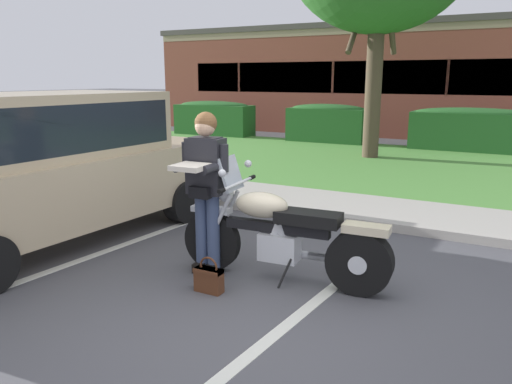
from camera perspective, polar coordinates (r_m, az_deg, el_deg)
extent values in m
plane|color=#4C4C51|center=(4.58, -0.95, -13.46)|extent=(140.00, 140.00, 0.00)
cube|color=#ADA89E|center=(7.19, 10.96, -3.25)|extent=(60.00, 0.20, 0.12)
cube|color=#ADA89E|center=(7.98, 12.80, -1.85)|extent=(60.00, 1.50, 0.08)
cube|color=#518E3D|center=(12.02, 18.27, 2.70)|extent=(60.00, 6.93, 0.06)
cube|color=silver|center=(6.08, -19.42, -7.35)|extent=(0.51, 4.39, 0.01)
cube|color=silver|center=(4.56, 5.37, -13.56)|extent=(0.51, 4.39, 0.01)
cylinder|color=black|center=(5.42, -5.04, -5.57)|extent=(0.65, 0.15, 0.64)
cylinder|color=silver|center=(5.42, -5.04, -5.57)|extent=(0.19, 0.13, 0.18)
cylinder|color=black|center=(4.89, 11.79, -7.90)|extent=(0.65, 0.23, 0.64)
cylinder|color=silver|center=(4.89, 11.79, -7.90)|extent=(0.19, 0.21, 0.18)
cube|color=silver|center=(5.32, -5.11, -1.99)|extent=(0.45, 0.17, 0.06)
cube|color=beige|center=(4.77, 12.56, -4.14)|extent=(0.45, 0.23, 0.08)
cylinder|color=silver|center=(5.21, -4.21, -3.12)|extent=(0.31, 0.07, 0.58)
cylinder|color=silver|center=(5.34, -3.40, -2.68)|extent=(0.31, 0.07, 0.58)
sphere|color=silver|center=(5.19, -3.49, -0.20)|extent=(0.17, 0.17, 0.17)
cylinder|color=silver|center=(5.11, -2.12, 0.97)|extent=(0.09, 0.72, 0.03)
cylinder|color=black|center=(4.79, -4.00, 0.15)|extent=(0.05, 0.10, 0.04)
cylinder|color=black|center=(5.42, -0.45, 1.69)|extent=(0.05, 0.10, 0.04)
sphere|color=silver|center=(4.82, -3.91, 2.17)|extent=(0.08, 0.08, 0.08)
sphere|color=silver|center=(5.35, -0.91, 3.28)|extent=(0.08, 0.08, 0.08)
cube|color=#B2BCC6|center=(5.12, -2.93, 2.14)|extent=(0.17, 0.37, 0.35)
cube|color=black|center=(5.04, 2.42, -4.10)|extent=(1.10, 0.18, 0.10)
ellipsoid|color=beige|center=(5.04, 0.64, -1.48)|extent=(0.58, 0.36, 0.26)
cube|color=black|center=(4.89, 6.03, -2.97)|extent=(0.66, 0.33, 0.12)
cube|color=silver|center=(5.09, 2.71, -6.29)|extent=(0.42, 0.27, 0.28)
cylinder|color=silver|center=(5.05, 2.37, -4.53)|extent=(0.18, 0.13, 0.21)
cylinder|color=silver|center=(5.03, 3.10, -4.62)|extent=(0.18, 0.13, 0.21)
cylinder|color=silver|center=(5.14, 7.15, -7.38)|extent=(0.60, 0.13, 0.08)
cylinder|color=silver|center=(5.09, 9.33, -7.66)|extent=(0.60, 0.13, 0.08)
cylinder|color=black|center=(4.99, 3.31, -9.31)|extent=(0.12, 0.12, 0.30)
cube|color=black|center=(5.40, -4.94, -8.69)|extent=(0.13, 0.25, 0.10)
cube|color=black|center=(5.46, -6.23, -8.44)|extent=(0.13, 0.25, 0.10)
cylinder|color=#3D4C70|center=(5.29, -4.91, -4.79)|extent=(0.14, 0.14, 0.86)
cylinder|color=#3D4C70|center=(5.35, -6.22, -4.58)|extent=(0.14, 0.14, 0.86)
cube|color=#232328|center=(5.15, -5.75, 2.97)|extent=(0.39, 0.24, 0.58)
cube|color=#232328|center=(5.11, -5.82, 5.96)|extent=(0.31, 0.22, 0.06)
sphere|color=tan|center=(5.09, -5.85, 7.52)|extent=(0.21, 0.21, 0.21)
sphere|color=brown|center=(5.10, -5.78, 7.87)|extent=(0.23, 0.23, 0.23)
cube|color=black|center=(5.09, -6.42, -0.04)|extent=(0.23, 0.11, 0.12)
cylinder|color=#232328|center=(4.93, -5.08, 2.78)|extent=(0.11, 0.35, 0.09)
cylinder|color=#232328|center=(5.09, -8.22, 3.02)|extent=(0.11, 0.35, 0.09)
cylinder|color=#232328|center=(5.01, -3.71, 3.89)|extent=(0.10, 0.10, 0.28)
cylinder|color=#232328|center=(5.23, -7.97, 4.18)|extent=(0.10, 0.10, 0.28)
cube|color=beige|center=(4.89, -7.53, 2.87)|extent=(0.34, 0.34, 0.05)
cube|color=#562D19|center=(4.92, -5.43, -10.04)|extent=(0.28, 0.12, 0.24)
cube|color=#562D19|center=(4.88, -5.48, -8.98)|extent=(0.28, 0.13, 0.04)
torus|color=#562D19|center=(4.87, -5.46, -8.52)|extent=(0.20, 0.02, 0.20)
cube|color=tan|center=(6.82, -22.25, 0.67)|extent=(2.18, 4.81, 0.80)
cube|color=tan|center=(6.62, -23.88, 7.04)|extent=(1.89, 3.01, 0.76)
cube|color=black|center=(5.95, -19.26, 6.87)|extent=(0.21, 2.72, 0.55)
cube|color=black|center=(7.39, -15.95, 7.85)|extent=(1.57, 0.33, 0.51)
cube|color=black|center=(8.46, -8.99, 1.65)|extent=(1.90, 0.22, 0.20)
cylinder|color=black|center=(8.46, -17.68, 0.50)|extent=(0.28, 0.61, 0.60)
cylinder|color=black|center=(7.23, -8.41, -1.09)|extent=(0.28, 0.61, 0.60)
cylinder|color=#4C3D2D|center=(12.95, 13.28, 10.88)|extent=(0.40, 0.40, 3.28)
cylinder|color=#4C3D2D|center=(12.90, 15.29, 17.69)|extent=(0.14, 0.85, 1.22)
cylinder|color=#4C3D2D|center=(13.14, 11.36, 17.85)|extent=(0.14, 1.14, 1.26)
cube|color=#235623|center=(17.89, -4.84, 8.16)|extent=(2.88, 0.90, 1.10)
ellipsoid|color=#235623|center=(17.86, -4.87, 9.92)|extent=(2.73, 0.84, 0.28)
cube|color=#235623|center=(15.98, 8.16, 7.51)|extent=(2.49, 0.90, 1.10)
ellipsoid|color=#235623|center=(15.94, 8.22, 9.47)|extent=(2.36, 0.84, 0.28)
cube|color=#235623|center=(15.06, 23.58, 6.23)|extent=(3.31, 0.90, 1.10)
ellipsoid|color=#235623|center=(15.02, 23.77, 8.31)|extent=(3.15, 0.84, 0.28)
cube|color=brown|center=(21.89, 22.72, 11.55)|extent=(22.59, 9.24, 3.73)
cube|color=#998466|center=(17.41, 21.58, 17.31)|extent=(22.59, 0.10, 0.24)
cube|color=#4C4742|center=(21.96, 23.19, 16.67)|extent=(22.82, 9.33, 0.20)
cube|color=#1E282D|center=(17.33, 21.14, 12.18)|extent=(19.21, 0.06, 1.10)
cube|color=brown|center=(19.86, -1.96, 13.02)|extent=(0.08, 0.04, 1.20)
cube|color=brown|center=(18.23, 8.81, 12.88)|extent=(0.08, 0.04, 1.20)
cube|color=brown|center=(17.32, 21.14, 12.18)|extent=(0.08, 0.04, 1.20)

